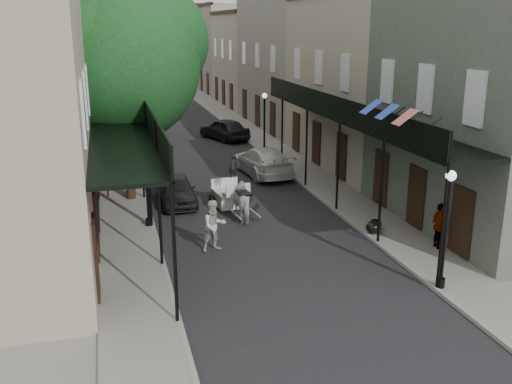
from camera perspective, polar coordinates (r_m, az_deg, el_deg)
ground at (r=18.70m, az=3.72°, el=-8.60°), size 140.00×140.00×0.00m
road at (r=37.29m, az=-6.10°, el=4.12°), size 8.00×90.00×0.01m
sidewalk_left at (r=36.87m, az=-13.81°, el=3.68°), size 2.20×90.00×0.12m
sidewalk_right at (r=38.33m, az=1.32°, el=4.63°), size 2.20×90.00×0.12m
building_row_left at (r=46.20m, az=-19.19°, el=12.27°), size 5.00×80.00×10.50m
building_row_right at (r=48.21m, az=2.18°, el=13.28°), size 5.00×80.00×10.50m
gallery_left at (r=23.33m, az=-13.03°, el=6.52°), size 2.20×18.05×4.88m
gallery_right at (r=25.49m, az=9.18°, el=7.55°), size 2.20×18.05×4.88m
tree_near at (r=26.27m, az=-12.36°, el=12.99°), size 7.31×6.80×9.63m
tree_far at (r=40.27m, az=-13.46°, el=13.07°), size 6.45×6.00×8.61m
lamppost_right_near at (r=17.98m, az=18.44°, el=-3.44°), size 0.32×0.32×3.71m
lamppost_left at (r=22.83m, az=-10.88°, el=1.28°), size 0.32×0.32×3.71m
lamppost_right_far at (r=35.83m, az=0.85°, el=7.04°), size 0.32×0.32×3.71m
horse at (r=23.77m, az=-1.14°, el=-1.07°), size 1.00×1.85×1.50m
carriage at (r=25.83m, az=-2.92°, el=0.86°), size 1.69×2.33×2.51m
pedestrian_walking at (r=20.55m, az=-4.21°, el=-3.38°), size 1.07×0.93×1.90m
pedestrian_sidewalk_left at (r=32.17m, az=-12.25°, el=3.59°), size 1.16×0.79×1.66m
pedestrian_sidewalk_right at (r=21.48m, az=17.88°, el=-3.25°), size 0.52×1.02×1.68m
car_left_near at (r=26.21m, az=-7.96°, el=0.25°), size 1.57×3.89×1.33m
car_left_mid at (r=35.12m, az=-11.52°, el=4.28°), size 1.88×4.38×1.40m
car_left_far at (r=46.55m, az=-11.57°, el=7.14°), size 2.27×4.69×1.29m
car_right_near at (r=31.01m, az=0.65°, el=3.12°), size 2.56×5.38×1.51m
car_right_far at (r=40.68m, az=-3.21°, el=6.32°), size 3.32×4.86×1.54m
trash_bags at (r=22.70m, az=11.71°, el=-3.36°), size 0.84×0.99×0.49m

